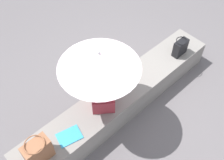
# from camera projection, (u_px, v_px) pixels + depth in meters

# --- Properties ---
(ground_plane) EXTENTS (14.00, 14.00, 0.00)m
(ground_plane) POSITION_uv_depth(u_px,v_px,m) (120.00, 108.00, 3.93)
(ground_plane) COLOR #605B5E
(stone_bench) EXTENTS (3.19, 0.51, 0.41)m
(stone_bench) POSITION_uv_depth(u_px,v_px,m) (120.00, 100.00, 3.77)
(stone_bench) COLOR gray
(stone_bench) RESTS_ON ground
(person_seated) EXTENTS (0.44, 0.49, 0.90)m
(person_seated) POSITION_uv_depth(u_px,v_px,m) (102.00, 84.00, 3.19)
(person_seated) COLOR #992D38
(person_seated) RESTS_ON stone_bench
(parasol) EXTENTS (0.90, 0.90, 1.02)m
(parasol) POSITION_uv_depth(u_px,v_px,m) (99.00, 60.00, 2.74)
(parasol) COLOR #B7B7BC
(parasol) RESTS_ON stone_bench
(handbag_black) EXTENTS (0.23, 0.17, 0.27)m
(handbag_black) POSITION_uv_depth(u_px,v_px,m) (180.00, 47.00, 3.95)
(handbag_black) COLOR black
(handbag_black) RESTS_ON stone_bench
(tote_bag_canvas) EXTENTS (0.30, 0.22, 0.34)m
(tote_bag_canvas) POSITION_uv_depth(u_px,v_px,m) (38.00, 151.00, 2.90)
(tote_bag_canvas) COLOR brown
(tote_bag_canvas) RESTS_ON stone_bench
(magazine) EXTENTS (0.32, 0.26, 0.01)m
(magazine) POSITION_uv_depth(u_px,v_px,m) (69.00, 136.00, 3.19)
(magazine) COLOR #339ED1
(magazine) RESTS_ON stone_bench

